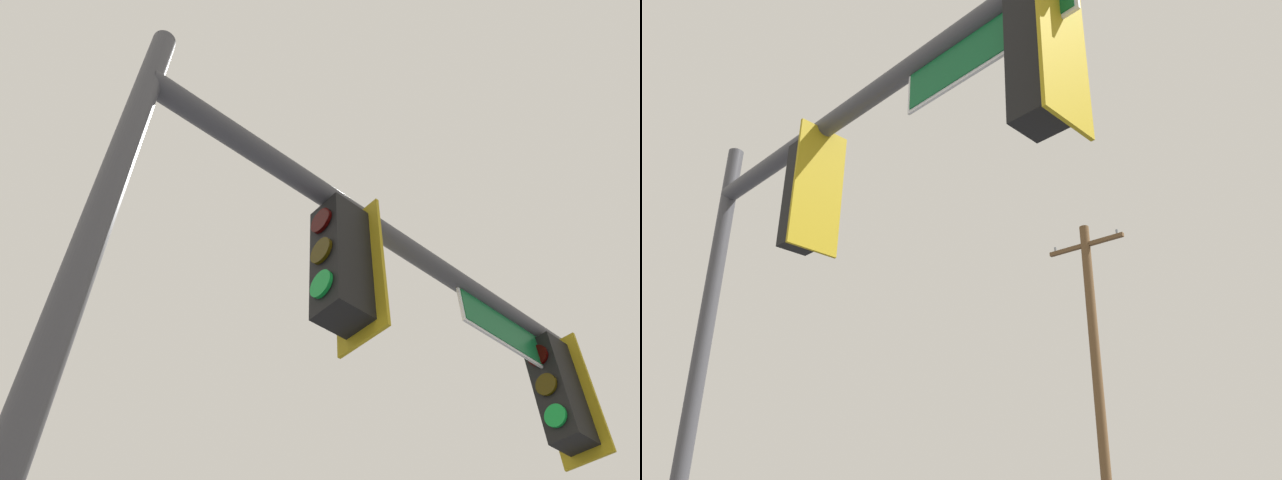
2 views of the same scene
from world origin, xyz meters
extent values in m
cylinder|color=#47474C|center=(-6.69, -6.77, 2.95)|extent=(0.18, 0.18, 5.91)
cylinder|color=#47474C|center=(-4.19, -6.19, 5.31)|extent=(5.04, 1.34, 0.19)
cube|color=gold|center=(-4.76, -6.33, 4.64)|extent=(0.15, 0.51, 1.30)
cube|color=black|center=(-4.94, -6.37, 4.64)|extent=(0.42, 0.39, 1.10)
cylinder|color=black|center=(-4.94, -6.37, 5.25)|extent=(0.04, 0.04, 0.12)
cylinder|color=#340503|center=(-5.14, -6.41, 4.97)|extent=(0.08, 0.22, 0.22)
cylinder|color=#392D05|center=(-5.14, -6.41, 4.64)|extent=(0.08, 0.22, 0.22)
cylinder|color=green|center=(-5.14, -6.41, 4.31)|extent=(0.08, 0.22, 0.22)
cube|color=gold|center=(-2.01, -5.69, 4.64)|extent=(0.15, 0.51, 1.30)
cube|color=black|center=(-2.19, -5.73, 4.64)|extent=(0.42, 0.39, 1.10)
cylinder|color=black|center=(-2.19, -5.73, 5.25)|extent=(0.04, 0.04, 0.12)
cylinder|color=#340503|center=(-2.39, -5.78, 4.97)|extent=(0.08, 0.22, 0.22)
cylinder|color=#392D05|center=(-2.39, -5.78, 4.64)|extent=(0.08, 0.22, 0.22)
cylinder|color=green|center=(-2.39, -5.78, 4.31)|extent=(0.08, 0.22, 0.22)
cube|color=#0F602D|center=(-2.69, -5.85, 5.03)|extent=(1.60, 0.41, 0.35)
cube|color=white|center=(-2.69, -5.85, 5.03)|extent=(1.66, 0.41, 0.41)
camera|label=1|loc=(-6.68, -9.37, 1.38)|focal=35.00mm
camera|label=2|loc=(0.33, -7.98, 1.76)|focal=35.00mm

